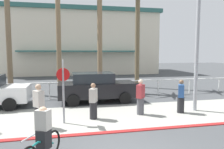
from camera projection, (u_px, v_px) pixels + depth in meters
ground_plane at (86, 93)px, 15.40m from camera, size 80.00×80.00×0.00m
sidewalk_strip at (99, 117)px, 9.76m from camera, size 44.00×4.00×0.02m
curb_paint at (107, 132)px, 7.81m from camera, size 44.00×0.24×0.03m
building_backdrop at (78, 43)px, 31.64m from camera, size 21.29×11.48×8.50m
rail_fence at (88, 84)px, 13.86m from camera, size 23.74×0.08×1.04m
stop_sign_bike_lane at (63, 82)px, 8.69m from camera, size 0.52×0.56×2.56m
streetlight_curb at (201, 21)px, 10.15m from camera, size 0.24×2.54×7.50m
palm_tree_2 at (7, 0)px, 14.94m from camera, size 3.10×3.13×8.77m
palm_tree_3 at (58, 1)px, 16.41m from camera, size 3.65×3.22×9.25m
palm_tree_4 at (100, 12)px, 15.88m from camera, size 3.47×3.39×7.73m
palm_tree_5 at (138, 11)px, 17.50m from camera, size 2.98×2.96×8.56m
car_black_2 at (96, 87)px, 12.65m from camera, size 4.40×2.02×1.69m
cyclist_teal_0 at (43, 137)px, 5.64m from camera, size 0.92×1.63×1.50m
pedestrian_0 at (93, 103)px, 9.35m from camera, size 0.42×0.47×1.56m
pedestrian_1 at (181, 98)px, 10.31m from camera, size 0.43×0.48×1.59m
pedestrian_2 at (141, 99)px, 10.02m from camera, size 0.47×0.47×1.64m
pedestrian_3 at (39, 108)px, 8.29m from camera, size 0.45×0.48×1.67m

